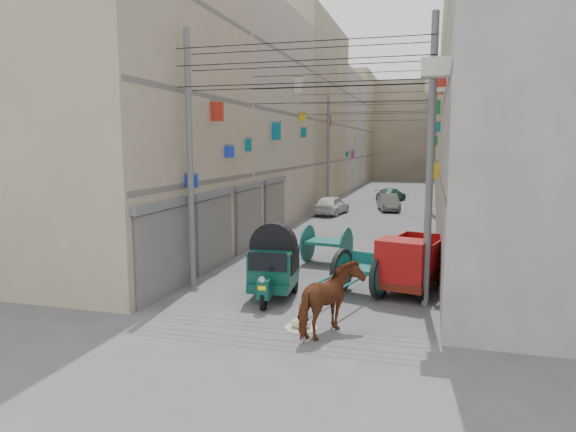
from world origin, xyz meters
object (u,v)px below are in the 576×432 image
(mini_truck, at_px, (410,266))
(distant_car_grey, at_px, (389,202))
(feed_sack, at_px, (301,323))
(distant_car_white, at_px, (332,205))
(tonga_cart, at_px, (360,272))
(second_cart, at_px, (327,244))
(auto_rickshaw, at_px, (274,264))
(horse, at_px, (330,300))
(distant_car_green, at_px, (391,195))

(mini_truck, xyz_separation_m, distant_car_grey, (-2.26, 20.27, -0.29))
(feed_sack, height_order, distant_car_white, distant_car_white)
(feed_sack, bearing_deg, tonga_cart, 72.20)
(mini_truck, bearing_deg, tonga_cart, -144.80)
(distant_car_white, xyz_separation_m, distant_car_grey, (3.43, 3.03, -0.06))
(mini_truck, bearing_deg, second_cart, 148.67)
(auto_rickshaw, height_order, distant_car_grey, auto_rickshaw)
(second_cart, height_order, feed_sack, second_cart)
(horse, height_order, distant_car_grey, horse)
(tonga_cart, bearing_deg, distant_car_grey, 109.29)
(horse, relative_size, distant_car_grey, 0.58)
(second_cart, distance_m, horse, 7.42)
(distant_car_white, height_order, distant_car_grey, distant_car_white)
(mini_truck, xyz_separation_m, horse, (-1.67, -4.00, -0.01))
(second_cart, xyz_separation_m, distant_car_green, (0.64, 23.07, -0.24))
(auto_rickshaw, xyz_separation_m, distant_car_white, (-1.82, 18.67, -0.38))
(feed_sack, distance_m, distant_car_green, 30.08)
(second_cart, distance_m, distant_car_grey, 17.04)
(horse, bearing_deg, second_cart, -58.49)
(distant_car_green, bearing_deg, mini_truck, 111.75)
(distant_car_grey, bearing_deg, feed_sack, -102.85)
(tonga_cart, relative_size, horse, 1.59)
(horse, bearing_deg, auto_rickshaw, -29.92)
(auto_rickshaw, bearing_deg, distant_car_white, 91.16)
(tonga_cart, relative_size, mini_truck, 0.93)
(auto_rickshaw, bearing_deg, feed_sack, -62.76)
(distant_car_white, bearing_deg, tonga_cart, 112.66)
(tonga_cart, height_order, horse, horse)
(tonga_cart, relative_size, feed_sack, 6.20)
(tonga_cart, bearing_deg, horse, -77.33)
(horse, bearing_deg, feed_sack, 1.17)
(mini_truck, distance_m, distant_car_green, 26.45)
(second_cart, bearing_deg, distant_car_white, 108.83)
(horse, xyz_separation_m, distant_car_white, (-4.02, 21.24, -0.23))
(second_cart, xyz_separation_m, distant_car_white, (-2.48, 13.98, -0.15))
(mini_truck, height_order, second_cart, mini_truck)
(auto_rickshaw, relative_size, feed_sack, 4.81)
(tonga_cart, bearing_deg, second_cart, 132.18)
(tonga_cart, relative_size, distant_car_white, 0.87)
(second_cart, height_order, distant_car_grey, second_cart)
(distant_car_green, bearing_deg, distant_car_white, 87.24)
(feed_sack, xyz_separation_m, distant_car_green, (-0.13, 30.07, 0.41))
(mini_truck, xyz_separation_m, feed_sack, (-2.44, -3.75, -0.73))
(auto_rickshaw, xyz_separation_m, second_cart, (0.66, 4.69, -0.24))
(auto_rickshaw, bearing_deg, horse, -53.91)
(feed_sack, xyz_separation_m, horse, (0.77, -0.26, 0.72))
(horse, height_order, distant_car_green, horse)
(horse, xyz_separation_m, distant_car_grey, (-0.59, 24.27, -0.28))
(mini_truck, distance_m, horse, 4.34)
(auto_rickshaw, distance_m, second_cart, 4.74)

